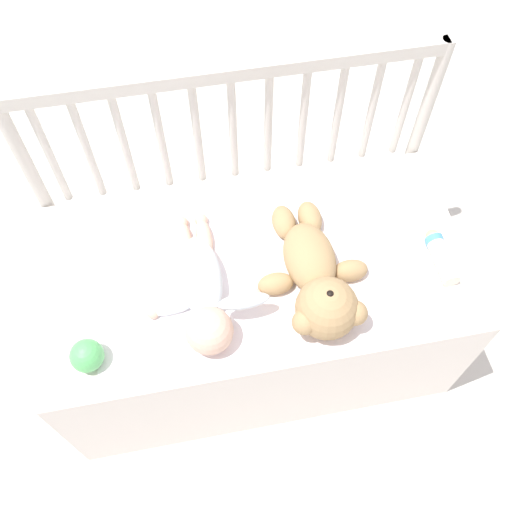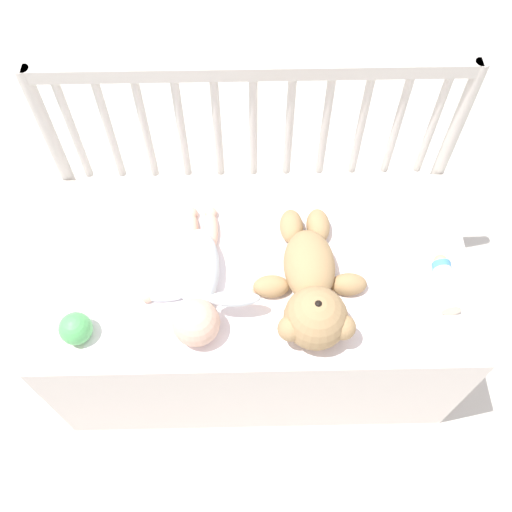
{
  "view_description": "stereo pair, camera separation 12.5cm",
  "coord_description": "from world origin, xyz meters",
  "px_view_note": "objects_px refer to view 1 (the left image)",
  "views": [
    {
      "loc": [
        -0.14,
        -0.75,
        1.76
      ],
      "look_at": [
        0.0,
        -0.01,
        0.54
      ],
      "focal_mm": 40.0,
      "sensor_mm": 36.0,
      "label": 1
    },
    {
      "loc": [
        -0.02,
        -0.76,
        1.76
      ],
      "look_at": [
        0.0,
        -0.01,
        0.54
      ],
      "focal_mm": 40.0,
      "sensor_mm": 36.0,
      "label": 2
    }
  ],
  "objects_px": {
    "teddy_bear": "(317,280)",
    "baby": "(203,291)",
    "toy_ball": "(87,356)",
    "baby_bottle": "(441,255)"
  },
  "relations": [
    {
      "from": "teddy_bear",
      "to": "baby_bottle",
      "type": "bearing_deg",
      "value": 5.23
    },
    {
      "from": "teddy_bear",
      "to": "toy_ball",
      "type": "relative_size",
      "value": 5.29
    },
    {
      "from": "teddy_bear",
      "to": "baby_bottle",
      "type": "xyz_separation_m",
      "value": [
        0.34,
        0.03,
        -0.04
      ]
    },
    {
      "from": "baby",
      "to": "toy_ball",
      "type": "height_order",
      "value": "baby"
    },
    {
      "from": "teddy_bear",
      "to": "baby_bottle",
      "type": "height_order",
      "value": "teddy_bear"
    },
    {
      "from": "baby",
      "to": "baby_bottle",
      "type": "relative_size",
      "value": 2.61
    },
    {
      "from": "baby",
      "to": "baby_bottle",
      "type": "distance_m",
      "value": 0.62
    },
    {
      "from": "teddy_bear",
      "to": "baby",
      "type": "xyz_separation_m",
      "value": [
        -0.28,
        0.03,
        -0.02
      ]
    },
    {
      "from": "teddy_bear",
      "to": "baby_bottle",
      "type": "distance_m",
      "value": 0.35
    },
    {
      "from": "teddy_bear",
      "to": "toy_ball",
      "type": "xyz_separation_m",
      "value": [
        -0.57,
        -0.08,
        -0.02
      ]
    }
  ]
}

